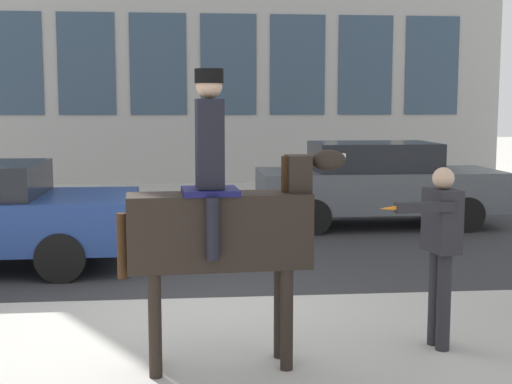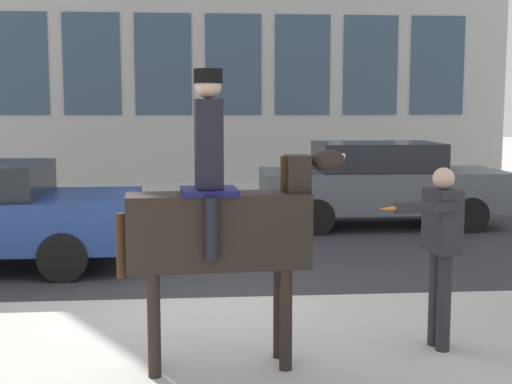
{
  "view_description": "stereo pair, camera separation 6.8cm",
  "coord_description": "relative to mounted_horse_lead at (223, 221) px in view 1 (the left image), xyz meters",
  "views": [
    {
      "loc": [
        -0.2,
        -7.7,
        2.27
      ],
      "look_at": [
        0.45,
        -1.04,
        1.44
      ],
      "focal_mm": 50.0,
      "sensor_mm": 36.0,
      "label": 1
    },
    {
      "loc": [
        -0.13,
        -7.7,
        2.27
      ],
      "look_at": [
        0.45,
        -1.04,
        1.44
      ],
      "focal_mm": 50.0,
      "sensor_mm": 36.0,
      "label": 2
    }
  ],
  "objects": [
    {
      "name": "pedestrian_bystander",
      "position": [
        2.02,
        0.3,
        -0.28
      ],
      "size": [
        0.82,
        0.52,
        1.7
      ],
      "rotation": [
        0.0,
        0.0,
        -2.99
      ],
      "color": "#232328",
      "rests_on": "ground_plane"
    },
    {
      "name": "mounted_horse_lead",
      "position": [
        0.0,
        0.0,
        0.0
      ],
      "size": [
        1.96,
        0.65,
        2.56
      ],
      "rotation": [
        0.0,
        0.0,
        0.06
      ],
      "color": "black",
      "rests_on": "ground_plane"
    },
    {
      "name": "road_surface",
      "position": [
        -0.1,
        6.48,
        -1.28
      ],
      "size": [
        18.07,
        8.5,
        0.01
      ],
      "color": "#2D2D30",
      "rests_on": "ground_plane"
    },
    {
      "name": "ground_plane",
      "position": [
        -0.1,
        1.73,
        -1.28
      ],
      "size": [
        80.0,
        80.0,
        0.0
      ],
      "primitive_type": "plane",
      "color": "#B2AFA8"
    },
    {
      "name": "street_car_far_lane",
      "position": [
        3.23,
        6.95,
        -0.47
      ],
      "size": [
        4.45,
        1.84,
        1.56
      ],
      "color": "#51565B",
      "rests_on": "ground_plane"
    }
  ]
}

